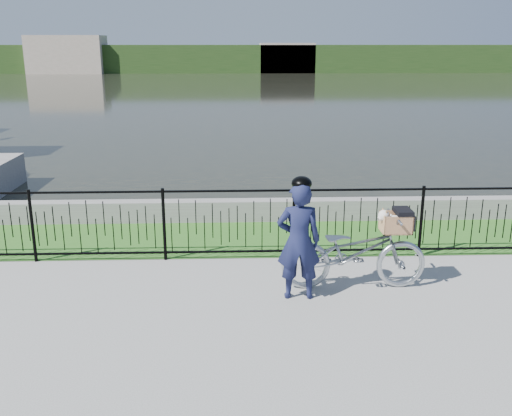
{
  "coord_description": "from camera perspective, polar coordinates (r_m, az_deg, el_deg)",
  "views": [
    {
      "loc": [
        0.1,
        -6.78,
        3.27
      ],
      "look_at": [
        0.39,
        1.0,
        1.0
      ],
      "focal_mm": 40.0,
      "sensor_mm": 36.0,
      "label": 1
    }
  ],
  "objects": [
    {
      "name": "bicycle_rig",
      "position": [
        7.91,
        9.83,
        -4.26
      ],
      "size": [
        1.98,
        0.69,
        1.14
      ],
      "color": "#A4AAB0",
      "rests_on": "ground"
    },
    {
      "name": "grass_strip",
      "position": [
        9.93,
        -2.62,
        -2.96
      ],
      "size": [
        60.0,
        2.0,
        0.01
      ],
      "primitive_type": "cube",
      "color": "#30651F",
      "rests_on": "ground"
    },
    {
      "name": "far_treeline",
      "position": [
        66.8,
        -2.31,
        14.71
      ],
      "size": [
        120.0,
        6.0,
        3.0
      ],
      "primitive_type": "cube",
      "color": "#264119",
      "rests_on": "ground"
    },
    {
      "name": "water",
      "position": [
        39.91,
        -2.34,
        11.53
      ],
      "size": [
        120.0,
        120.0,
        0.0
      ],
      "primitive_type": "plane",
      "color": "black",
      "rests_on": "ground"
    },
    {
      "name": "far_building_left",
      "position": [
        67.27,
        -18.35,
        14.37
      ],
      "size": [
        8.0,
        4.0,
        4.0
      ],
      "primitive_type": "cube",
      "color": "#AA9A88",
      "rests_on": "ground"
    },
    {
      "name": "ground",
      "position": [
        7.53,
        -2.74,
        -9.51
      ],
      "size": [
        120.0,
        120.0,
        0.0
      ],
      "primitive_type": "plane",
      "color": "gray",
      "rests_on": "ground"
    },
    {
      "name": "fence",
      "position": [
        8.8,
        -2.7,
        -1.59
      ],
      "size": [
        14.0,
        0.06,
        1.15
      ],
      "primitive_type": null,
      "color": "black",
      "rests_on": "ground"
    },
    {
      "name": "far_building_right",
      "position": [
        65.57,
        3.11,
        14.76
      ],
      "size": [
        6.0,
        3.0,
        3.2
      ],
      "primitive_type": "cube",
      "color": "#AA9A88",
      "rests_on": "ground"
    },
    {
      "name": "cyclist",
      "position": [
        7.42,
        4.29,
        -3.12
      ],
      "size": [
        0.58,
        0.39,
        1.64
      ],
      "color": "#151A3B",
      "rests_on": "ground"
    },
    {
      "name": "quay_wall",
      "position": [
        10.82,
        -2.6,
        -0.24
      ],
      "size": [
        60.0,
        0.3,
        0.4
      ],
      "primitive_type": "cube",
      "color": "gray",
      "rests_on": "ground"
    }
  ]
}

